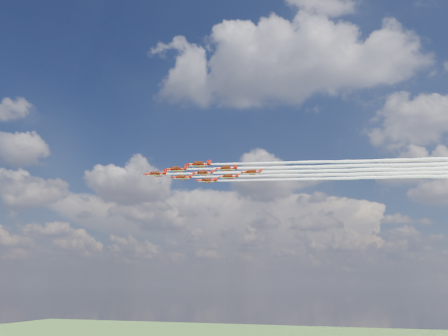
{
  "coord_description": "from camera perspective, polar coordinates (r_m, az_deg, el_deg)",
  "views": [
    {
      "loc": [
        64.29,
        -156.06,
        39.78
      ],
      "look_at": [
        15.34,
        -4.83,
        82.14
      ],
      "focal_mm": 35.0,
      "sensor_mm": 36.0,
      "label": 1
    }
  ],
  "objects": [
    {
      "name": "jet_row3_port",
      "position": [
        163.8,
        20.11,
        0.89
      ],
      "size": [
        134.29,
        36.2,
        2.44
      ],
      "rotation": [
        0.0,
        0.0,
        0.24
      ],
      "color": "#B11709"
    },
    {
      "name": "jet_row4_port",
      "position": [
        172.45,
        22.58,
        0.37
      ],
      "size": [
        134.29,
        36.2,
        2.44
      ],
      "rotation": [
        0.0,
        0.0,
        0.24
      ],
      "color": "#B11709"
    },
    {
      "name": "jet_row3_centre",
      "position": [
        175.65,
        19.03,
        -0.23
      ],
      "size": [
        134.29,
        36.2,
        2.44
      ],
      "rotation": [
        0.0,
        0.0,
        0.24
      ],
      "color": "#B11709"
    },
    {
      "name": "jet_lead",
      "position": [
        171.8,
        12.95,
        -0.36
      ],
      "size": [
        134.29,
        36.2,
        2.44
      ],
      "rotation": [
        0.0,
        0.0,
        0.24
      ],
      "color": "#B11709"
    },
    {
      "name": "jet_row4_starb",
      "position": [
        184.18,
        21.39,
        -0.67
      ],
      "size": [
        134.29,
        36.2,
        2.44
      ],
      "rotation": [
        0.0,
        0.0,
        0.24
      ],
      "color": "#B11709"
    },
    {
      "name": "jet_row2_starb",
      "position": [
        179.52,
        15.63,
        -0.81
      ],
      "size": [
        134.29,
        36.2,
        2.44
      ],
      "rotation": [
        0.0,
        0.0,
        0.24
      ],
      "color": "#B11709"
    },
    {
      "name": "jet_tail",
      "position": [
        181.4,
        24.8,
        -0.11
      ],
      "size": [
        134.29,
        36.2,
        2.44
      ],
      "rotation": [
        0.0,
        0.0,
        0.24
      ],
      "color": "#B11709"
    },
    {
      "name": "jet_row2_port",
      "position": [
        167.46,
        16.44,
        0.25
      ],
      "size": [
        134.29,
        36.2,
        2.44
      ],
      "rotation": [
        0.0,
        0.0,
        0.24
      ],
      "color": "#B11709"
    },
    {
      "name": "jet_row3_starb",
      "position": [
        187.62,
        18.09,
        -1.22
      ],
      "size": [
        134.29,
        36.2,
        2.44
      ],
      "rotation": [
        0.0,
        0.0,
        0.24
      ],
      "color": "#B11709"
    }
  ]
}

